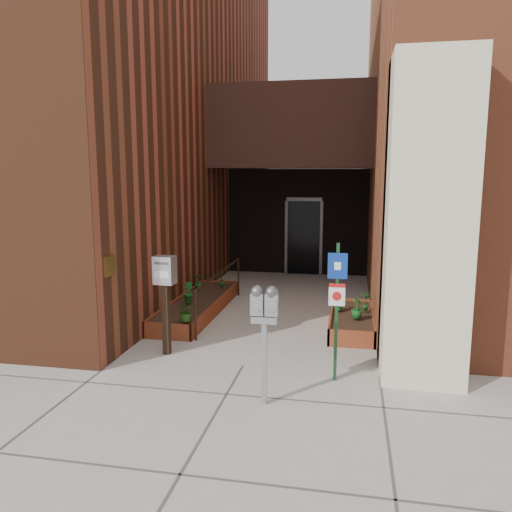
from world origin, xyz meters
The scene contains 15 objects.
ground centered at (0.00, 0.00, 0.00)m, with size 80.00×80.00×0.00m, color #9E9991.
architecture centered at (-0.18, 6.89, 4.98)m, with size 20.00×14.60×10.00m.
planter_left centered at (-1.55, 2.70, 0.13)m, with size 0.90×3.60×0.30m.
planter_right centered at (1.60, 2.20, 0.13)m, with size 0.80×2.20×0.30m.
handrail centered at (-1.05, 2.65, 0.75)m, with size 0.04×3.34×0.90m.
parking_meter centered at (0.53, -1.17, 1.18)m, with size 0.34×0.16×1.52m.
sign_post centered at (1.38, -0.27, 1.19)m, with size 0.26×0.06×1.94m.
payment_dropbox centered at (-1.30, 0.28, 1.15)m, with size 0.33×0.26×1.59m.
shrub_left_a centered at (-1.25, 1.10, 0.49)m, with size 0.34×0.34×0.37m, color #255117.
shrub_left_b centered at (-1.65, 2.36, 0.50)m, with size 0.23×0.23×0.41m, color #1B5E21.
shrub_left_c centered at (-1.82, 3.58, 0.46)m, with size 0.18×0.18×0.32m, color #1C5016.
shrub_left_d centered at (-1.35, 3.89, 0.46)m, with size 0.17×0.17×0.33m, color #1B601B.
shrub_right_a centered at (1.68, 1.86, 0.49)m, with size 0.21×0.21×0.37m, color #18571E.
shrub_right_b centered at (1.85, 2.37, 0.49)m, with size 0.20×0.20×0.38m, color #17511B.
shrub_right_c centered at (1.35, 2.34, 0.46)m, with size 0.29×0.29×0.32m, color #18561B.
Camera 1 is at (1.55, -6.95, 2.84)m, focal length 35.00 mm.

